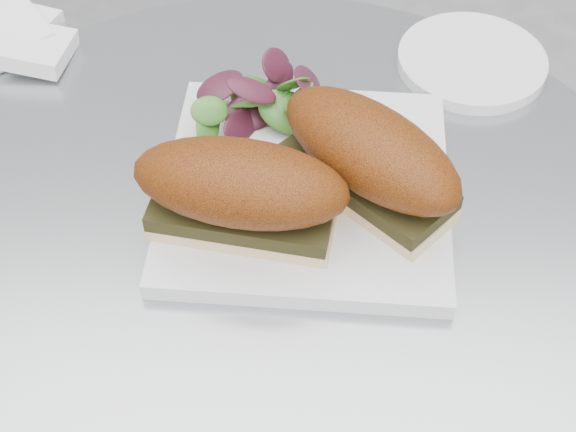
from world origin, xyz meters
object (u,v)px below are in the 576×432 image
sandwich_left (241,191)px  saucer (472,61)px  sandwich_right (370,157)px  plate (306,187)px

sandwich_left → saucer: size_ratio=1.21×
sandwich_left → sandwich_right: same height
plate → sandwich_left: sandwich_left is taller
sandwich_left → sandwich_right: 0.11m
saucer → plate: bearing=-132.2°
plate → sandwich_left: 0.09m
plate → saucer: bearing=47.8°
plate → sandwich_right: 0.07m
plate → sandwich_left: size_ratio=1.34×
sandwich_right → saucer: size_ratio=1.21×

